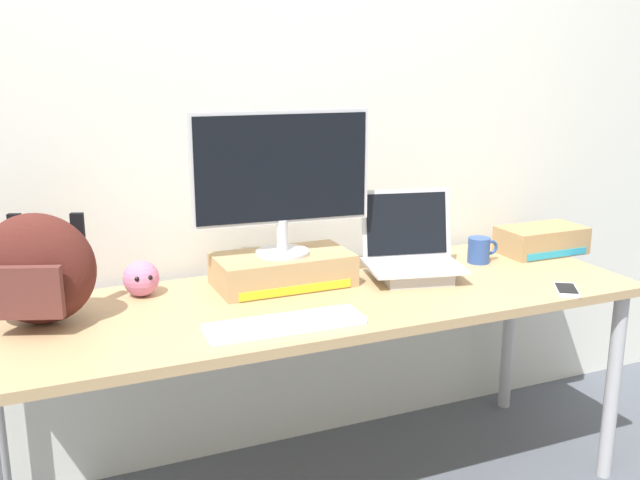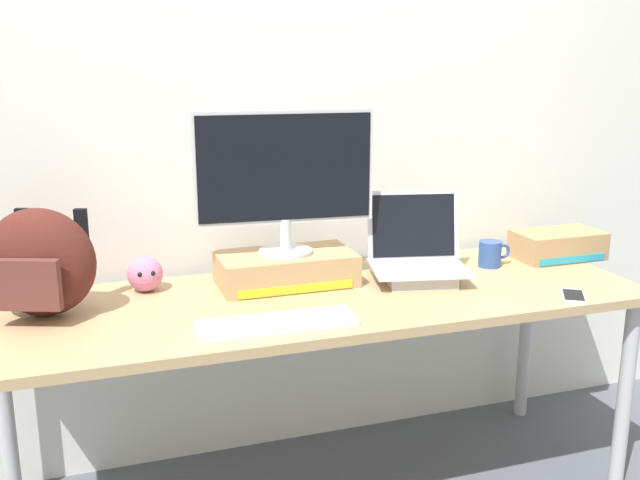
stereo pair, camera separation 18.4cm
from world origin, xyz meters
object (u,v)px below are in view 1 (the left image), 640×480
object	(u,v)px
toner_box_yellow	(283,269)
open_laptop	(412,262)
desktop_monitor	(282,176)
toner_box_cyan	(541,240)
external_keyboard	(285,323)
coffee_mug	(480,250)
messenger_backpack	(37,270)
plush_toy	(141,278)
cell_phone	(566,290)

from	to	relation	value
toner_box_yellow	open_laptop	world-z (taller)	open_laptop
desktop_monitor	toner_box_cyan	bearing A→B (deg)	3.86
external_keyboard	coffee_mug	distance (m)	0.94
messenger_backpack	coffee_mug	distance (m)	1.50
plush_toy	desktop_monitor	bearing A→B (deg)	-9.25
messenger_backpack	coffee_mug	bearing A→B (deg)	21.61
toner_box_yellow	toner_box_cyan	size ratio (longest dim) A/B	1.38
cell_phone	coffee_mug	bearing A→B (deg)	131.02
external_keyboard	toner_box_cyan	bearing A→B (deg)	18.21
coffee_mug	toner_box_cyan	world-z (taller)	toner_box_cyan
desktop_monitor	plush_toy	world-z (taller)	desktop_monitor
desktop_monitor	external_keyboard	bearing A→B (deg)	-105.07
messenger_backpack	plush_toy	size ratio (longest dim) A/B	3.26
desktop_monitor	toner_box_cyan	xyz separation A→B (m)	(1.04, -0.02, -0.31)
open_laptop	external_keyboard	xyz separation A→B (m)	(-0.56, -0.26, -0.04)
desktop_monitor	open_laptop	distance (m)	0.54
cell_phone	toner_box_cyan	xyz separation A→B (m)	(0.23, 0.41, 0.04)
open_laptop	cell_phone	xyz separation A→B (m)	(0.38, -0.32, -0.05)
toner_box_yellow	toner_box_cyan	distance (m)	1.04
messenger_backpack	external_keyboard	bearing A→B (deg)	-5.30
open_laptop	messenger_backpack	distance (m)	1.18
coffee_mug	toner_box_cyan	xyz separation A→B (m)	(0.29, 0.02, 0.00)
desktop_monitor	coffee_mug	xyz separation A→B (m)	(0.75, -0.04, -0.32)
toner_box_yellow	messenger_backpack	xyz separation A→B (m)	(-0.75, -0.06, 0.11)
desktop_monitor	open_laptop	size ratio (longest dim) A/B	1.62
toner_box_yellow	open_laptop	bearing A→B (deg)	-13.44
coffee_mug	cell_phone	xyz separation A→B (m)	(0.06, -0.39, -0.04)
toner_box_yellow	external_keyboard	xyz separation A→B (m)	(-0.13, -0.36, -0.04)
plush_toy	cell_phone	bearing A→B (deg)	-21.62
toner_box_cyan	cell_phone	bearing A→B (deg)	-119.88
coffee_mug	plush_toy	bearing A→B (deg)	174.81
desktop_monitor	toner_box_cyan	world-z (taller)	desktop_monitor
toner_box_yellow	messenger_backpack	world-z (taller)	messenger_backpack
open_laptop	plush_toy	distance (m)	0.89
messenger_backpack	plush_toy	distance (m)	0.35
messenger_backpack	toner_box_cyan	size ratio (longest dim) A/B	1.15
cell_phone	external_keyboard	bearing A→B (deg)	-151.66
desktop_monitor	toner_box_cyan	distance (m)	1.09
open_laptop	plush_toy	world-z (taller)	open_laptop
cell_phone	plush_toy	distance (m)	1.35
toner_box_yellow	plush_toy	xyz separation A→B (m)	(-0.45, 0.07, 0.00)
desktop_monitor	messenger_backpack	distance (m)	0.78
messenger_backpack	toner_box_yellow	bearing A→B (deg)	25.42
external_keyboard	toner_box_yellow	bearing A→B (deg)	71.99
external_keyboard	plush_toy	world-z (taller)	plush_toy
coffee_mug	plush_toy	size ratio (longest dim) A/B	1.08
desktop_monitor	open_laptop	bearing A→B (deg)	-8.43
plush_toy	toner_box_yellow	bearing A→B (deg)	-9.10
toner_box_cyan	desktop_monitor	bearing A→B (deg)	179.01
toner_box_yellow	cell_phone	bearing A→B (deg)	-27.78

